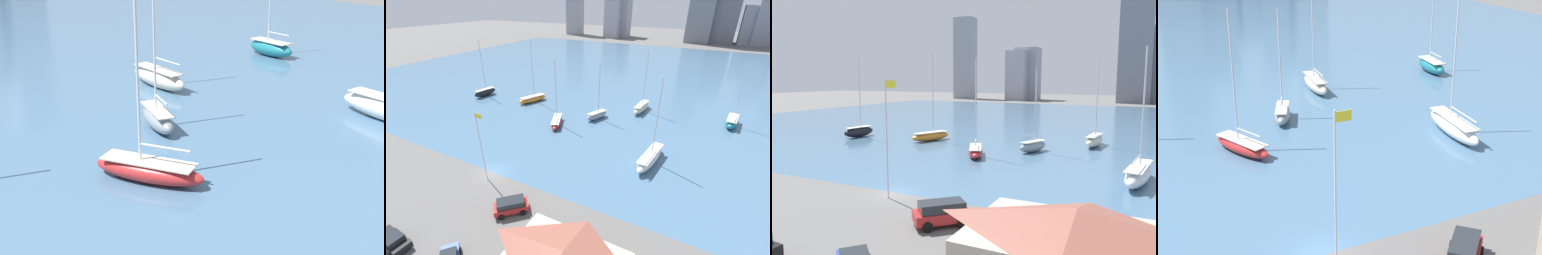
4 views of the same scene
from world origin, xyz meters
The scene contains 12 objects.
ground_plane centered at (0.00, 0.00, 0.00)m, with size 500.00×500.00×0.00m, color #605E5B.
harbor_water centered at (0.00, 70.00, 0.00)m, with size 180.00×140.00×0.00m.
boat_shed centered at (19.55, -10.53, 2.43)m, with size 11.53×7.76×4.86m.
flag_pole centered at (0.42, -1.65, 6.25)m, with size 1.24×0.14×11.52m.
distant_city_skyline centered at (14.63, 168.57, 21.67)m, with size 151.21×20.27×59.34m.
sailboat_cream centered at (14.72, 36.52, 1.11)m, with size 2.81×8.59×15.11m.
sailboat_white centered at (22.06, 14.50, 1.13)m, with size 3.51×10.24×15.04m.
sailboat_red centered at (-0.21, 20.16, 0.88)m, with size 5.05×7.98×14.59m.
sailboat_gray centered at (6.60, 27.19, 1.02)m, with size 3.94×6.26×13.10m.
sailboat_black centered at (-28.90, 27.04, 1.16)m, with size 2.97×7.13×15.59m.
sailboat_orange centered at (-13.64, 29.42, 0.96)m, with size 5.31×8.59×16.26m.
parked_suv_red centered at (8.41, -5.31, 1.07)m, with size 4.62×4.57×1.95m.
Camera 3 is at (22.50, -30.02, 11.53)m, focal length 35.00 mm.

